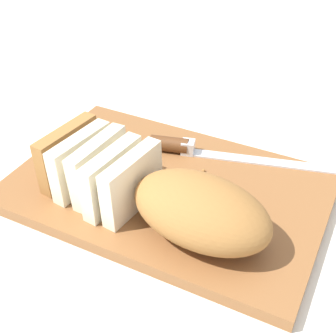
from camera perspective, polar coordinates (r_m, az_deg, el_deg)
name	(u,v)px	position (r m, az deg, el deg)	size (l,w,h in m)	color
ground_plane	(168,194)	(0.69, 0.00, -3.21)	(3.00, 3.00, 0.00)	silver
cutting_board	(168,189)	(0.68, 0.00, -2.63)	(0.45, 0.30, 0.02)	brown
bread_loaf	(161,194)	(0.60, -0.87, -3.25)	(0.34, 0.15, 0.08)	#996633
bread_knife	(193,148)	(0.74, 3.03, 2.41)	(0.29, 0.09, 0.02)	silver
crumb_near_knife	(118,191)	(0.67, -6.20, -2.81)	(0.00, 0.00, 0.00)	#996633
crumb_near_loaf	(204,171)	(0.70, 4.38, -0.33)	(0.01, 0.01, 0.01)	#996633
crumb_stray_left	(137,172)	(0.70, -3.79, -0.55)	(0.00, 0.00, 0.00)	#996633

